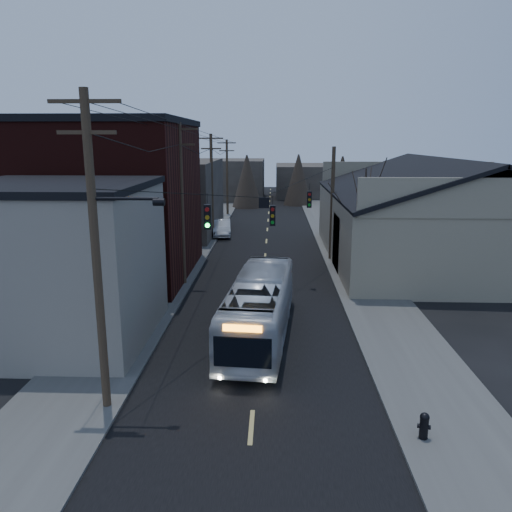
{
  "coord_description": "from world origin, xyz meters",
  "views": [
    {
      "loc": [
        0.67,
        -12.28,
        8.99
      ],
      "look_at": [
        -0.26,
        13.29,
        3.0
      ],
      "focal_mm": 35.0,
      "sensor_mm": 36.0,
      "label": 1
    }
  ],
  "objects": [
    {
      "name": "parked_car",
      "position": [
        -4.3,
        34.46,
        0.77
      ],
      "size": [
        2.09,
        4.79,
        1.53
      ],
      "primitive_type": "imported",
      "rotation": [
        0.0,
        0.0,
        0.1
      ],
      "color": "#B6BABE",
      "rests_on": "ground"
    },
    {
      "name": "sidewalk_right",
      "position": [
        6.5,
        30.0,
        0.06
      ],
      "size": [
        4.0,
        110.0,
        0.12
      ],
      "primitive_type": "cube",
      "color": "#474744",
      "rests_on": "ground"
    },
    {
      "name": "sidewalk_left",
      "position": [
        -6.5,
        30.0,
        0.06
      ],
      "size": [
        4.0,
        110.0,
        0.12
      ],
      "primitive_type": "cube",
      "color": "#474744",
      "rests_on": "ground"
    },
    {
      "name": "road_surface",
      "position": [
        0.0,
        30.0,
        0.01
      ],
      "size": [
        9.0,
        110.0,
        0.02
      ],
      "primitive_type": "cube",
      "color": "black",
      "rests_on": "ground"
    },
    {
      "name": "building_brick",
      "position": [
        -10.0,
        20.0,
        5.0
      ],
      "size": [
        10.0,
        12.0,
        10.0
      ],
      "primitive_type": "cube",
      "color": "black",
      "rests_on": "ground"
    },
    {
      "name": "fire_hydrant",
      "position": [
        5.27,
        1.42,
        0.57
      ],
      "size": [
        0.41,
        0.29,
        0.85
      ],
      "rotation": [
        0.0,
        0.0,
        -0.25
      ],
      "color": "black",
      "rests_on": "sidewalk_right"
    },
    {
      "name": "warehouse",
      "position": [
        13.0,
        25.0,
        2.7
      ],
      "size": [
        16.16,
        20.6,
        7.73
      ],
      "color": "gray",
      "rests_on": "ground"
    },
    {
      "name": "building_far_right",
      "position": [
        7.0,
        70.0,
        2.5
      ],
      "size": [
        12.0,
        14.0,
        5.0
      ],
      "primitive_type": "cube",
      "color": "#352E2A",
      "rests_on": "ground"
    },
    {
      "name": "bus",
      "position": [
        0.04,
        9.53,
        1.46
      ],
      "size": [
        3.39,
        10.66,
        2.92
      ],
      "primitive_type": "imported",
      "rotation": [
        0.0,
        0.0,
        3.05
      ],
      "color": "#B4BAC1",
      "rests_on": "ground"
    },
    {
      "name": "utility_lines",
      "position": [
        -3.11,
        24.14,
        4.95
      ],
      "size": [
        11.24,
        45.28,
        10.5
      ],
      "color": "#382B1E",
      "rests_on": "ground"
    },
    {
      "name": "building_left_far",
      "position": [
        -9.5,
        36.0,
        3.5
      ],
      "size": [
        9.0,
        14.0,
        7.0
      ],
      "primitive_type": "cube",
      "color": "#352E2A",
      "rests_on": "ground"
    },
    {
      "name": "bare_tree",
      "position": [
        6.5,
        20.0,
        3.6
      ],
      "size": [
        0.4,
        0.4,
        7.2
      ],
      "primitive_type": "cone",
      "color": "black",
      "rests_on": "ground"
    },
    {
      "name": "ground",
      "position": [
        0.0,
        0.0,
        0.0
      ],
      "size": [
        160.0,
        160.0,
        0.0
      ],
      "primitive_type": "plane",
      "color": "black",
      "rests_on": "ground"
    },
    {
      "name": "building_clapboard",
      "position": [
        -9.0,
        9.0,
        3.5
      ],
      "size": [
        8.0,
        8.0,
        7.0
      ],
      "primitive_type": "cube",
      "color": "slate",
      "rests_on": "ground"
    },
    {
      "name": "building_far_left",
      "position": [
        -6.0,
        65.0,
        3.0
      ],
      "size": [
        10.0,
        12.0,
        6.0
      ],
      "primitive_type": "cube",
      "color": "#352E2A",
      "rests_on": "ground"
    }
  ]
}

